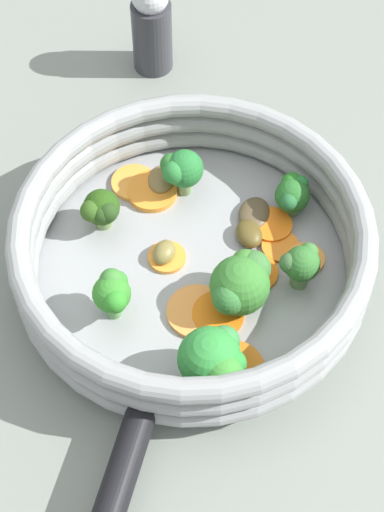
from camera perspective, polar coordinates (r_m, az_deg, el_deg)
The scene contains 27 objects.
ground_plane at distance 0.70m, azimuth 0.00°, elevation -1.44°, with size 4.00×4.00×0.00m, color gray.
skillet at distance 0.69m, azimuth 0.00°, elevation -1.07°, with size 0.26×0.26×0.02m, color #939699.
skillet_rim_wall at distance 0.66m, azimuth 0.00°, elevation 0.65°, with size 0.28×0.28×0.06m.
skillet_rivet_left at distance 0.63m, azimuth -5.44°, elevation -8.91°, with size 0.01×0.01×0.01m, color #98999D.
skillet_rivet_right at distance 0.62m, azimuth -0.47°, elevation -10.17°, with size 0.01×0.01×0.01m, color #939599.
carrot_slice_0 at distance 0.70m, azimuth 5.92°, elevation 0.64°, with size 0.03×0.03×0.00m, color orange.
carrot_slice_1 at distance 0.68m, azimuth 4.26°, elevation -1.10°, with size 0.04×0.04×0.00m, color orange.
carrot_slice_2 at distance 0.69m, azimuth 7.61°, elevation -0.20°, with size 0.03×0.03×0.00m, color #ED963C.
carrot_slice_3 at distance 0.73m, azimuth -4.00°, elevation 4.86°, with size 0.04×0.04×0.00m, color #F6993A.
carrot_slice_4 at distance 0.66m, azimuth 0.35°, elevation -3.73°, with size 0.05×0.05×0.00m, color #F39241.
carrot_slice_5 at distance 0.64m, azimuth 2.71°, elevation -7.60°, with size 0.05×0.05×0.01m, color orange.
carrot_slice_6 at distance 0.66m, azimuth 1.75°, elevation -3.92°, with size 0.04×0.04×0.01m, color orange.
carrot_slice_7 at distance 0.69m, azimuth -1.69°, elevation -0.08°, with size 0.03×0.03×0.00m, color orange.
carrot_slice_8 at distance 0.73m, azimuth -2.66°, elevation 4.33°, with size 0.04×0.04×0.01m, color orange.
carrot_slice_9 at distance 0.71m, azimuth 5.34°, elevation 1.98°, with size 0.03×0.03×0.01m, color orange.
broccoli_floret_0 at distance 0.64m, azimuth -5.32°, elevation -2.42°, with size 0.04×0.03×0.04m.
broccoli_floret_1 at distance 0.61m, azimuth 1.50°, elevation -6.97°, with size 0.05×0.05×0.05m.
broccoli_floret_2 at distance 0.66m, azimuth 7.27°, elevation -0.53°, with size 0.03×0.03×0.04m.
broccoli_floret_3 at distance 0.71m, azimuth -0.73°, elevation 5.79°, with size 0.03×0.04×0.05m.
broccoli_floret_4 at distance 0.71m, azimuth 6.70°, elevation 4.13°, with size 0.03×0.03×0.03m.
broccoli_floret_5 at distance 0.69m, azimuth -6.09°, elevation 3.10°, with size 0.03×0.03×0.04m.
broccoli_floret_6 at distance 0.65m, azimuth 3.29°, elevation -1.78°, with size 0.05×0.06×0.05m.
mushroom_piece_0 at distance 0.70m, azimuth 3.78°, elevation 1.55°, with size 0.03×0.02×0.01m, color brown.
mushroom_piece_1 at distance 0.68m, azimuth -1.87°, elevation 0.25°, with size 0.02×0.02×0.01m, color olive.
mushroom_piece_2 at distance 0.71m, azimuth 4.17°, elevation 2.84°, with size 0.03×0.03×0.01m, color brown.
mushroom_piece_3 at distance 0.73m, azimuth -2.08°, elevation 5.13°, with size 0.03×0.02×0.01m, color olive.
salt_shaker at distance 0.82m, azimuth -2.71°, elevation 15.10°, with size 0.04×0.04×0.10m.
Camera 1 is at (0.32, -0.19, 0.59)m, focal length 60.00 mm.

